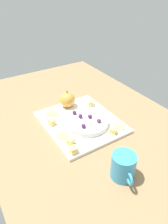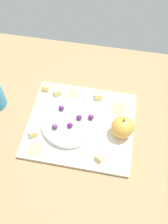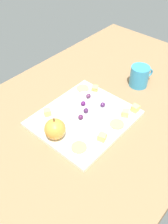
% 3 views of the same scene
% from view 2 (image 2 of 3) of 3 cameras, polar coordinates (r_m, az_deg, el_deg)
% --- Properties ---
extents(table, '(1.38, 0.81, 0.05)m').
position_cam_2_polar(table, '(0.84, -4.06, -4.07)').
color(table, '#926F4A').
rests_on(table, ground).
extents(platter, '(0.34, 0.30, 0.01)m').
position_cam_2_polar(platter, '(0.81, -0.76, -2.93)').
color(platter, white).
rests_on(platter, table).
extents(serving_dish, '(0.18, 0.18, 0.02)m').
position_cam_2_polar(serving_dish, '(0.79, -3.43, -2.51)').
color(serving_dish, silver).
rests_on(serving_dish, platter).
extents(apple_whole, '(0.07, 0.07, 0.07)m').
position_cam_2_polar(apple_whole, '(0.77, 8.94, -3.27)').
color(apple_whole, gold).
rests_on(apple_whole, platter).
extents(apple_stem, '(0.01, 0.01, 0.01)m').
position_cam_2_polar(apple_stem, '(0.73, 9.37, -1.63)').
color(apple_stem, brown).
rests_on(apple_stem, apple_whole).
extents(cheese_cube_0, '(0.03, 0.03, 0.02)m').
position_cam_2_polar(cheese_cube_0, '(0.79, -11.78, -4.65)').
color(cheese_cube_0, '#E2C96D').
rests_on(cheese_cube_0, platter).
extents(cheese_cube_1, '(0.03, 0.03, 0.02)m').
position_cam_2_polar(cheese_cube_1, '(0.74, 3.77, -10.30)').
color(cheese_cube_1, '#E1C56C').
rests_on(cheese_cube_1, platter).
extents(cheese_cube_2, '(0.03, 0.03, 0.02)m').
position_cam_2_polar(cheese_cube_2, '(0.87, -6.22, 4.85)').
color(cheese_cube_2, '#E3C873').
rests_on(cheese_cube_2, platter).
extents(cheese_cube_3, '(0.03, 0.03, 0.02)m').
position_cam_2_polar(cheese_cube_3, '(0.85, 3.46, 3.90)').
color(cheese_cube_3, '#E9C56A').
rests_on(cheese_cube_3, platter).
extents(cheese_cube_4, '(0.03, 0.03, 0.02)m').
position_cam_2_polar(cheese_cube_4, '(0.89, -8.84, 5.89)').
color(cheese_cube_4, '#EECF6E').
rests_on(cheese_cube_4, platter).
extents(cracker_0, '(0.05, 0.05, 0.00)m').
position_cam_2_polar(cracker_0, '(0.84, 8.16, 0.86)').
color(cracker_0, tan).
rests_on(cracker_0, platter).
extents(cracker_1, '(0.05, 0.05, 0.00)m').
position_cam_2_polar(cracker_1, '(0.77, -11.42, -8.40)').
color(cracker_1, tan).
rests_on(cracker_1, platter).
extents(cracker_2, '(0.05, 0.05, 0.00)m').
position_cam_2_polar(cracker_2, '(0.87, -2.49, 4.16)').
color(cracker_2, tan).
rests_on(cracker_2, platter).
extents(grape_0, '(0.02, 0.02, 0.02)m').
position_cam_2_polar(grape_0, '(0.80, -5.32, 0.95)').
color(grape_0, '#4A2054').
rests_on(grape_0, serving_dish).
extents(grape_1, '(0.02, 0.02, 0.02)m').
position_cam_2_polar(grape_1, '(0.78, 1.63, -1.19)').
color(grape_1, '#52204A').
rests_on(grape_1, serving_dish).
extents(grape_2, '(0.02, 0.02, 0.02)m').
position_cam_2_polar(grape_2, '(0.77, -6.84, -3.42)').
color(grape_2, '#572A4E').
rests_on(grape_2, serving_dish).
extents(grape_3, '(0.02, 0.02, 0.02)m').
position_cam_2_polar(grape_3, '(0.77, -3.30, -3.09)').
color(grape_3, '#531859').
rests_on(grape_3, serving_dish).
extents(grape_4, '(0.02, 0.02, 0.02)m').
position_cam_2_polar(grape_4, '(0.78, -1.15, -1.26)').
color(grape_4, '#48224E').
rests_on(grape_4, serving_dish).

